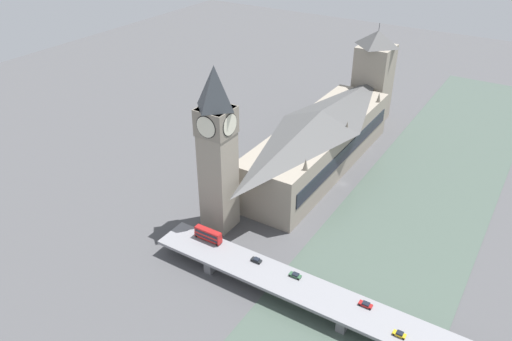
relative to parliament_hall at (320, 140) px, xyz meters
name	(u,v)px	position (x,y,z in m)	size (l,w,h in m)	color
ground_plane	(343,184)	(-17.23, 8.00, -15.18)	(600.00, 600.00, 0.00)	#4C4C4F
river_water	(417,206)	(-52.41, 8.00, -15.03)	(58.37, 360.00, 0.30)	#47564C
parliament_hall	(320,140)	(0.00, 0.00, 0.00)	(28.92, 109.68, 30.57)	gray
clock_tower	(217,146)	(13.17, 64.66, 21.45)	(12.84, 12.84, 68.45)	gray
victoria_tower	(373,77)	(0.05, -68.32, 11.21)	(18.95, 18.95, 56.77)	gray
road_bridge	(348,310)	(-52.41, 85.68, -10.02)	(148.73, 14.42, 6.32)	slate
double_decker_bus_lead	(208,234)	(6.10, 81.97, -6.21)	(11.25, 2.65, 4.80)	red
car_northbound_mid	(256,260)	(-15.77, 82.72, -8.19)	(3.87, 1.91, 1.33)	black
car_northbound_tail	(399,334)	(-69.75, 88.32, -8.13)	(3.88, 1.81, 1.48)	gold
car_southbound_lead	(295,275)	(-31.25, 82.29, -8.15)	(4.28, 1.92, 1.38)	#2D5638
car_southbound_mid	(366,304)	(-56.73, 82.31, -8.17)	(4.43, 1.92, 1.36)	maroon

